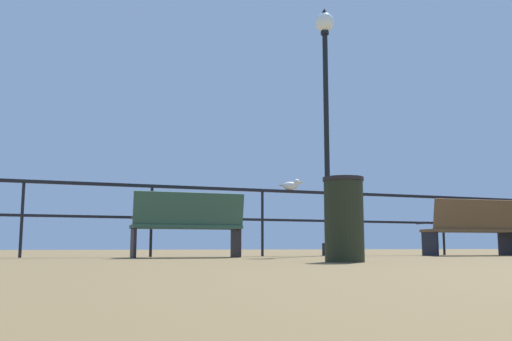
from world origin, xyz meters
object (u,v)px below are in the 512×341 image
bench_near_right (472,226)px  lamppost_center (326,91)px  bench_near_left (188,222)px  trash_bin (344,219)px  seagull_on_rail (291,185)px

bench_near_right → lamppost_center: (-2.35, 0.97, 2.48)m
bench_near_left → bench_near_right: 5.15m
bench_near_right → lamppost_center: lamppost_center is taller
lamppost_center → bench_near_right: bearing=-22.4°
trash_bin → seagull_on_rail: bearing=73.3°
seagull_on_rail → bench_near_left: bearing=-158.6°
lamppost_center → trash_bin: lamppost_center is taller
bench_near_left → trash_bin: bearing=-72.4°
bench_near_left → lamppost_center: 3.87m
bench_near_right → seagull_on_rail: seagull_on_rail is taller
lamppost_center → seagull_on_rail: size_ratio=11.49×
seagull_on_rail → bench_near_right: bearing=-14.2°
trash_bin → lamppost_center: bearing=63.8°
seagull_on_rail → lamppost_center: bearing=12.5°
lamppost_center → bench_near_left: bearing=-161.1°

